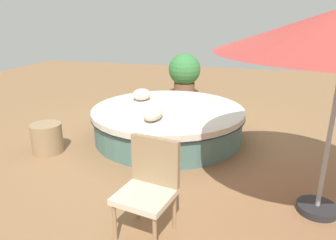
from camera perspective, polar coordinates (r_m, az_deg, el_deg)
The scene contains 7 objects.
ground_plane at distance 5.73m, azimuth 0.00°, elevation -3.12°, with size 16.00×16.00×0.00m, color olive.
round_bed at distance 5.63m, azimuth 0.00°, elevation -0.46°, with size 2.67×2.67×0.55m.
throw_pillow_0 at distance 6.08m, azimuth -4.80°, elevation 4.60°, with size 0.41×0.33×0.21m, color beige.
throw_pillow_1 at distance 4.91m, azimuth -2.71°, elevation 1.22°, with size 0.49×0.29×0.21m, color beige.
patio_chair at distance 3.17m, azimuth -3.31°, elevation -10.96°, with size 0.59×0.61×0.98m.
planter at distance 8.46m, azimuth 3.00°, elevation 8.52°, with size 0.84×0.84×1.14m.
side_table at distance 5.41m, azimuth -20.96°, elevation -3.08°, with size 0.48×0.48×0.47m, color #997A56.
Camera 1 is at (-5.13, -1.40, 2.13)m, focal length 33.84 mm.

